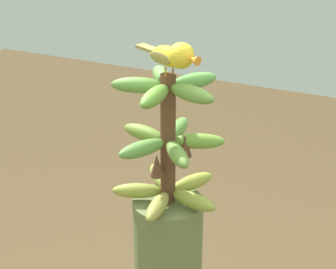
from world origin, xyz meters
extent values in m
cylinder|color=brown|center=(0.00, 0.00, 1.32)|extent=(0.04, 0.04, 0.36)
ellipsoid|color=olive|center=(-0.08, 0.02, 1.17)|extent=(0.14, 0.07, 0.04)
ellipsoid|color=#9EA53B|center=(-0.04, -0.07, 1.17)|extent=(0.10, 0.14, 0.04)
ellipsoid|color=olive|center=(0.06, -0.06, 1.17)|extent=(0.12, 0.13, 0.04)
ellipsoid|color=#949E3B|center=(0.08, 0.03, 1.17)|extent=(0.14, 0.09, 0.04)
ellipsoid|color=#9A9541|center=(-0.01, 0.08, 1.17)|extent=(0.05, 0.14, 0.04)
ellipsoid|color=olive|center=(-0.07, -0.03, 1.32)|extent=(0.14, 0.09, 0.04)
ellipsoid|color=#63953F|center=(0.01, -0.08, 1.32)|extent=(0.05, 0.14, 0.04)
ellipsoid|color=olive|center=(0.08, -0.02, 1.32)|extent=(0.14, 0.07, 0.04)
ellipsoid|color=#5F9441|center=(0.04, 0.07, 1.32)|extent=(0.10, 0.14, 0.04)
ellipsoid|color=olive|center=(-0.05, 0.06, 1.32)|extent=(0.12, 0.13, 0.04)
ellipsoid|color=#659C44|center=(0.05, -0.06, 1.47)|extent=(0.11, 0.13, 0.04)
ellipsoid|color=#61963D|center=(0.07, 0.02, 1.47)|extent=(0.14, 0.08, 0.04)
ellipsoid|color=#659A38|center=(0.00, 0.08, 1.47)|extent=(0.04, 0.13, 0.04)
ellipsoid|color=olive|center=(-0.07, 0.02, 1.47)|extent=(0.14, 0.08, 0.04)
ellipsoid|color=#5C9B42|center=(-0.04, -0.06, 1.47)|extent=(0.11, 0.13, 0.04)
cone|color=brown|center=(0.01, 0.04, 1.27)|extent=(0.04, 0.04, 0.06)
cone|color=brown|center=(-0.04, -0.01, 1.31)|extent=(0.04, 0.04, 0.06)
cylinder|color=#C68933|center=(0.00, 0.01, 1.51)|extent=(0.01, 0.00, 0.02)
cylinder|color=#C68933|center=(-0.01, -0.01, 1.51)|extent=(0.01, 0.01, 0.02)
ellipsoid|color=yellow|center=(0.00, 0.00, 1.55)|extent=(0.11, 0.08, 0.05)
ellipsoid|color=olive|center=(0.01, 0.02, 1.55)|extent=(0.07, 0.04, 0.03)
ellipsoid|color=olive|center=(-0.01, -0.02, 1.55)|extent=(0.07, 0.04, 0.03)
cube|color=olive|center=(0.07, -0.03, 1.55)|extent=(0.07, 0.05, 0.01)
sphere|color=yellow|center=(-0.04, 0.02, 1.56)|extent=(0.06, 0.06, 0.06)
sphere|color=black|center=(-0.06, 0.00, 1.57)|extent=(0.01, 0.01, 0.01)
cone|color=orange|center=(-0.08, 0.04, 1.56)|extent=(0.04, 0.03, 0.02)
camera|label=1|loc=(-0.55, 1.20, 1.96)|focal=60.63mm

